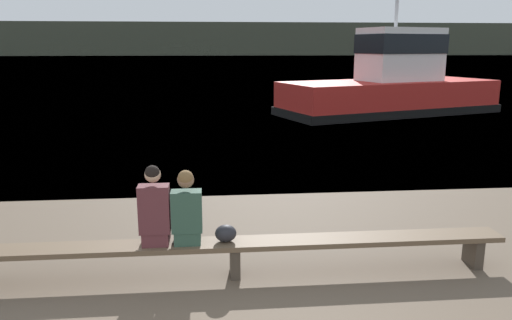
{
  "coord_description": "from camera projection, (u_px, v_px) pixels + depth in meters",
  "views": [
    {
      "loc": [
        0.09,
        -2.62,
        2.84
      ],
      "look_at": [
        0.92,
        6.23,
        0.8
      ],
      "focal_mm": 35.0,
      "sensor_mm": 36.0,
      "label": 1
    }
  ],
  "objects": [
    {
      "name": "water_surface",
      "position": [
        208.0,
        57.0,
        126.1
      ],
      "size": [
        240.0,
        240.0,
        0.0
      ],
      "primitive_type": "plane",
      "color": "teal",
      "rests_on": "ground"
    },
    {
      "name": "far_shoreline",
      "position": [
        208.0,
        39.0,
        153.76
      ],
      "size": [
        600.0,
        12.0,
        9.76
      ],
      "primitive_type": "cube",
      "color": "#424738",
      "rests_on": "ground"
    },
    {
      "name": "bench_main",
      "position": [
        235.0,
        247.0,
        6.26
      ],
      "size": [
        6.91,
        0.4,
        0.45
      ],
      "color": "brown",
      "rests_on": "ground"
    },
    {
      "name": "person_left",
      "position": [
        155.0,
        210.0,
        6.05
      ],
      "size": [
        0.37,
        0.38,
        1.01
      ],
      "color": "#56282D",
      "rests_on": "bench_main"
    },
    {
      "name": "person_right",
      "position": [
        187.0,
        211.0,
        6.09
      ],
      "size": [
        0.37,
        0.38,
        0.94
      ],
      "color": "#2D4C3D",
      "rests_on": "bench_main"
    },
    {
      "name": "shopping_bag",
      "position": [
        226.0,
        233.0,
        6.21
      ],
      "size": [
        0.27,
        0.22,
        0.22
      ],
      "color": "#232328",
      "rests_on": "bench_main"
    },
    {
      "name": "tugboat_red",
      "position": [
        392.0,
        87.0,
        21.32
      ],
      "size": [
        10.15,
        6.25,
        6.34
      ],
      "rotation": [
        0.0,
        0.0,
        1.89
      ],
      "color": "red",
      "rests_on": "water_surface"
    }
  ]
}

